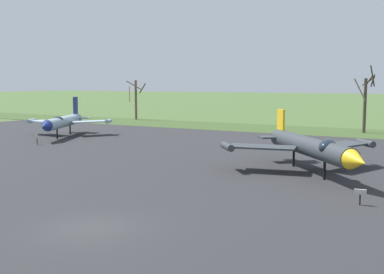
# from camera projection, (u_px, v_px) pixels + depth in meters

# --- Properties ---
(ground_plane) EXTENTS (600.00, 600.00, 0.00)m
(ground_plane) POSITION_uv_depth(u_px,v_px,m) (90.00, 229.00, 21.40)
(ground_plane) COLOR #425B2D
(asphalt_apron) EXTENTS (107.00, 53.24, 0.05)m
(asphalt_apron) POSITION_uv_depth(u_px,v_px,m) (239.00, 172.00, 35.15)
(asphalt_apron) COLOR #28282B
(asphalt_apron) RESTS_ON ground
(grass_verge_strip) EXTENTS (167.00, 12.00, 0.06)m
(grass_verge_strip) POSITION_uv_depth(u_px,v_px,m) (341.00, 132.00, 63.25)
(grass_verge_strip) COLOR #374D24
(grass_verge_strip) RESTS_ON ground
(jet_fighter_front_left) EXTENTS (11.69, 12.10, 4.35)m
(jet_fighter_front_left) POSITION_uv_depth(u_px,v_px,m) (310.00, 147.00, 34.16)
(jet_fighter_front_left) COLOR #33383D
(jet_fighter_front_left) RESTS_ON ground
(info_placard_front_left) EXTENTS (0.66, 0.32, 0.93)m
(info_placard_front_left) POSITION_uv_depth(u_px,v_px,m) (360.00, 195.00, 25.36)
(info_placard_front_left) COLOR black
(info_placard_front_left) RESTS_ON ground
(jet_fighter_rear_center) EXTENTS (10.16, 12.51, 4.72)m
(jet_fighter_rear_center) POSITION_uv_depth(u_px,v_px,m) (63.00, 121.00, 57.66)
(jet_fighter_rear_center) COLOR #8EA3B2
(jet_fighter_rear_center) RESTS_ON ground
(info_placard_rear_center) EXTENTS (0.55, 0.34, 1.11)m
(info_placard_rear_center) POSITION_uv_depth(u_px,v_px,m) (37.00, 139.00, 50.13)
(info_placard_rear_center) COLOR black
(info_placard_rear_center) RESTS_ON ground
(bare_tree_far_left) EXTENTS (3.56, 3.68, 7.00)m
(bare_tree_far_left) POSITION_uv_depth(u_px,v_px,m) (136.00, 98.00, 84.87)
(bare_tree_far_left) COLOR brown
(bare_tree_far_left) RESTS_ON ground
(bare_tree_left_of_center) EXTENTS (2.68, 2.66, 8.77)m
(bare_tree_left_of_center) POSITION_uv_depth(u_px,v_px,m) (366.00, 100.00, 62.04)
(bare_tree_left_of_center) COLOR #42382D
(bare_tree_left_of_center) RESTS_ON ground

